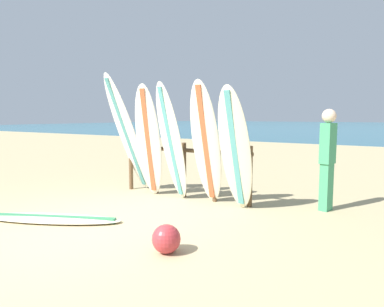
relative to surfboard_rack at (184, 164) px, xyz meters
The scene contains 10 objects.
ground_plane 2.80m from the surfboard_rack, 92.39° to the right, with size 120.00×120.00×0.00m, color tan.
surfboard_rack is the anchor object (origin of this frame).
surfboard_leaning_far_left 1.41m from the surfboard_rack, 167.36° to the right, with size 0.61×1.19×2.50m.
surfboard_leaning_left 0.85m from the surfboard_rack, 150.83° to the right, with size 0.63×0.66×2.26m.
surfboard_leaning_center_left 0.63m from the surfboard_rack, 89.62° to the right, with size 0.57×0.76×2.26m.
surfboard_leaning_center 0.90m from the surfboard_rack, 25.00° to the right, with size 0.59×0.75×2.27m.
surfboard_leaning_center_right 1.46m from the surfboard_rack, 18.21° to the right, with size 0.61×0.71×2.14m.
surfboard_lying_on_sand 2.70m from the surfboard_rack, 109.39° to the right, with size 2.32×1.47×0.08m.
beachgoer_standing 2.70m from the surfboard_rack, 10.22° to the left, with size 0.24×0.31×1.75m.
beach_ball 2.98m from the surfboard_rack, 60.33° to the right, with size 0.35×0.35×0.35m, color #B73338.
Camera 1 is at (4.01, -3.10, 1.63)m, focal length 32.93 mm.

